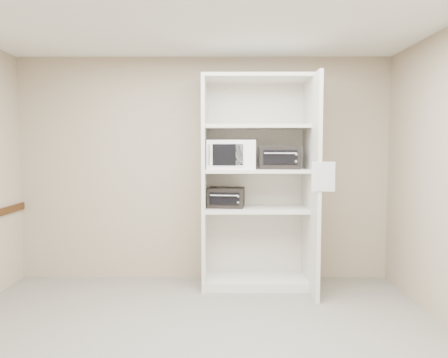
{
  "coord_description": "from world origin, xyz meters",
  "views": [
    {
      "loc": [
        0.26,
        -3.32,
        1.63
      ],
      "look_at": [
        0.25,
        1.44,
        1.27
      ],
      "focal_mm": 35.0,
      "sensor_mm": 36.0,
      "label": 1
    }
  ],
  "objects_px": {
    "toaster_oven_upper": "(280,157)",
    "toaster_oven_lower": "(226,197)",
    "microwave": "(232,154)",
    "shelving_unit": "(260,189)"
  },
  "relations": [
    {
      "from": "toaster_oven_upper",
      "to": "toaster_oven_lower",
      "type": "distance_m",
      "value": 0.77
    },
    {
      "from": "toaster_oven_upper",
      "to": "toaster_oven_lower",
      "type": "relative_size",
      "value": 1.11
    },
    {
      "from": "toaster_oven_lower",
      "to": "microwave",
      "type": "bearing_deg",
      "value": -9.9
    },
    {
      "from": "toaster_oven_upper",
      "to": "toaster_oven_lower",
      "type": "bearing_deg",
      "value": -178.01
    },
    {
      "from": "shelving_unit",
      "to": "microwave",
      "type": "relative_size",
      "value": 4.42
    },
    {
      "from": "shelving_unit",
      "to": "toaster_oven_lower",
      "type": "xyz_separation_m",
      "value": [
        -0.39,
        0.02,
        -0.1
      ]
    },
    {
      "from": "microwave",
      "to": "toaster_oven_lower",
      "type": "relative_size",
      "value": 1.34
    },
    {
      "from": "microwave",
      "to": "toaster_oven_upper",
      "type": "bearing_deg",
      "value": 1.81
    },
    {
      "from": "microwave",
      "to": "toaster_oven_upper",
      "type": "relative_size",
      "value": 1.2
    },
    {
      "from": "shelving_unit",
      "to": "toaster_oven_lower",
      "type": "relative_size",
      "value": 5.91
    }
  ]
}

